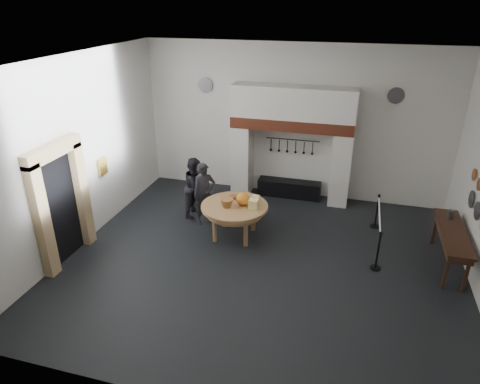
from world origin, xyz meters
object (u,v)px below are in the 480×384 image
(work_table, at_px, (234,206))
(visitor_near, at_px, (204,194))
(barrier_post_far, at_px, (377,212))
(iron_range, at_px, (289,188))
(visitor_far, at_px, (196,187))
(side_table, at_px, (453,232))
(barrier_post_near, at_px, (378,252))

(work_table, height_order, visitor_near, visitor_near)
(visitor_near, xyz_separation_m, barrier_post_far, (4.46, 0.98, -0.40))
(iron_range, bearing_deg, visitor_near, -130.00)
(visitor_near, distance_m, barrier_post_far, 4.58)
(work_table, bearing_deg, iron_range, 71.03)
(visitor_far, distance_m, side_table, 6.47)
(work_table, bearing_deg, side_table, 0.26)
(iron_range, distance_m, barrier_post_near, 4.17)
(side_table, bearing_deg, visitor_near, 175.73)
(iron_range, height_order, barrier_post_near, barrier_post_near)
(work_table, relative_size, visitor_near, 0.99)
(visitor_near, height_order, barrier_post_near, visitor_near)
(barrier_post_near, bearing_deg, barrier_post_far, 90.00)
(work_table, height_order, barrier_post_far, barrier_post_far)
(work_table, bearing_deg, barrier_post_far, 22.57)
(iron_range, relative_size, work_table, 1.13)
(work_table, distance_m, side_table, 5.05)
(side_table, bearing_deg, iron_range, 146.38)
(visitor_far, xyz_separation_m, barrier_post_far, (4.86, 0.58, -0.39))
(barrier_post_near, xyz_separation_m, barrier_post_far, (0.00, 2.00, 0.00))
(work_table, distance_m, barrier_post_far, 3.80)
(iron_range, relative_size, side_table, 0.86)
(visitor_far, xyz_separation_m, side_table, (6.41, -0.85, 0.03))
(work_table, relative_size, barrier_post_far, 1.87)
(visitor_far, bearing_deg, side_table, -92.74)
(visitor_near, height_order, barrier_post_far, visitor_near)
(iron_range, xyz_separation_m, barrier_post_far, (2.54, -1.30, 0.20))
(work_table, height_order, visitor_far, visitor_far)
(barrier_post_near, bearing_deg, work_table, 171.05)
(side_table, relative_size, barrier_post_near, 2.44)
(work_table, distance_m, visitor_far, 1.62)
(visitor_near, distance_m, barrier_post_near, 4.59)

